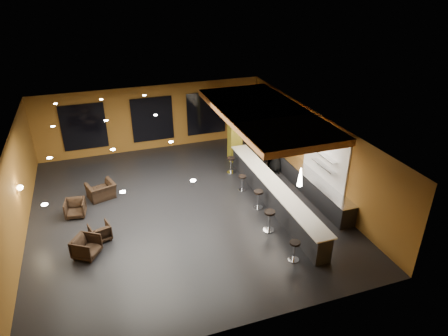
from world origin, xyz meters
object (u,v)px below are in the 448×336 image
object	(u,v)px
armchair_d	(101,191)
bar_stool_2	(258,197)
staff_a	(261,159)
armchair_b	(100,232)
pendant_2	(247,128)
staff_b	(270,153)
armchair_a	(86,247)
bar_stool_0	(294,248)
armchair_c	(75,208)
bar_stool_3	(242,181)
prep_counter	(309,183)
bar_stool_4	(231,163)
column	(235,129)
pendant_1	(270,150)
bar_counter	(273,195)
pendant_0	(300,177)
staff_c	(276,155)

from	to	relation	value
armchair_d	bar_stool_2	bearing A→B (deg)	137.26
staff_a	armchair_b	size ratio (longest dim) A/B	2.24
pendant_2	staff_b	world-z (taller)	pendant_2
armchair_a	bar_stool_0	bearing A→B (deg)	-77.85
armchair_c	bar_stool_3	size ratio (longest dim) A/B	1.07
prep_counter	bar_stool_4	world-z (taller)	prep_counter
column	pendant_1	distance (m)	4.14
armchair_c	armchair_d	xyz separation A→B (m)	(1.08, 1.09, 0.01)
bar_stool_2	pendant_1	bearing A→B (deg)	37.19
bar_counter	pendant_1	distance (m)	1.92
staff_a	staff_b	world-z (taller)	staff_b
pendant_2	bar_counter	bearing A→B (deg)	-90.00
armchair_a	bar_stool_3	distance (m)	7.19
pendant_1	staff_b	world-z (taller)	pendant_1
armchair_c	armchair_d	world-z (taller)	armchair_d
armchair_d	pendant_2	bearing A→B (deg)	163.59
bar_stool_2	bar_stool_3	xyz separation A→B (m)	(-0.09, 1.59, -0.05)
staff_a	armchair_c	xyz separation A→B (m)	(-8.51, -0.91, -0.44)
column	armchair_a	distance (m)	9.41
bar_stool_4	pendant_2	bearing A→B (deg)	-27.52
armchair_b	armchair_c	bearing A→B (deg)	-81.50
pendant_0	pendant_1	distance (m)	2.50
pendant_2	staff_c	world-z (taller)	pendant_2
column	bar_stool_0	world-z (taller)	column
staff_c	bar_stool_4	bearing A→B (deg)	-171.73
armchair_c	bar_stool_3	distance (m)	7.09
column	pendant_2	size ratio (longest dim) A/B	5.00
column	armchair_b	bearing A→B (deg)	-146.21
bar_stool_3	bar_stool_4	world-z (taller)	bar_stool_4
prep_counter	bar_stool_0	distance (m)	4.86
staff_c	armchair_a	size ratio (longest dim) A/B	2.19
staff_a	bar_stool_3	world-z (taller)	staff_a
armchair_d	column	bearing A→B (deg)	176.86
staff_b	pendant_1	bearing A→B (deg)	-125.19
pendant_1	pendant_0	bearing A→B (deg)	-90.00
bar_counter	armchair_a	xyz separation A→B (m)	(-7.50, -0.91, -0.13)
staff_a	armchair_b	world-z (taller)	staff_a
pendant_0	bar_stool_3	size ratio (longest dim) A/B	0.97
staff_b	bar_stool_4	world-z (taller)	staff_b
bar_stool_2	armchair_a	bearing A→B (deg)	-172.52
bar_stool_4	armchair_c	bearing A→B (deg)	-168.13
pendant_0	staff_c	size ratio (longest dim) A/B	0.39
prep_counter	pendant_0	distance (m)	3.73
column	bar_stool_2	xyz separation A→B (m)	(-0.67, -4.61, -1.24)
prep_counter	pendant_2	size ratio (longest dim) A/B	8.57
bar_stool_4	column	bearing A→B (deg)	62.39
armchair_c	armchair_d	size ratio (longest dim) A/B	0.70
armchair_a	armchair_c	xyz separation A→B (m)	(-0.34, 2.74, -0.02)
armchair_c	bar_stool_4	xyz separation A→B (m)	(7.18, 1.51, 0.17)
armchair_c	bar_stool_2	bearing A→B (deg)	-6.82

